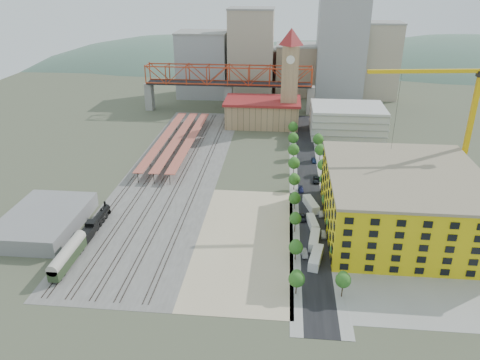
# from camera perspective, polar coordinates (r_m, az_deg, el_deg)

# --- Properties ---
(ground) EXTENTS (400.00, 400.00, 0.00)m
(ground) POSITION_cam_1_polar(r_m,az_deg,el_deg) (165.41, 2.95, -1.77)
(ground) COLOR #474C38
(ground) RESTS_ON ground
(ballast_strip) EXTENTS (36.00, 165.00, 0.06)m
(ballast_strip) POSITION_cam_1_polar(r_m,az_deg,el_deg) (185.96, -7.93, 1.07)
(ballast_strip) COLOR #605E59
(ballast_strip) RESTS_ON ground
(dirt_lot) EXTENTS (28.00, 67.00, 0.06)m
(dirt_lot) POSITION_cam_1_polar(r_m,az_deg,el_deg) (138.00, 0.62, -7.39)
(dirt_lot) COLOR tan
(dirt_lot) RESTS_ON ground
(street_asphalt) EXTENTS (12.00, 170.00, 0.06)m
(street_asphalt) POSITION_cam_1_polar(r_m,az_deg,el_deg) (179.20, 8.30, 0.13)
(street_asphalt) COLOR black
(street_asphalt) RESTS_ON ground
(sidewalk_west) EXTENTS (3.00, 170.00, 0.04)m
(sidewalk_west) POSITION_cam_1_polar(r_m,az_deg,el_deg) (178.98, 6.54, 0.20)
(sidewalk_west) COLOR gray
(sidewalk_west) RESTS_ON ground
(sidewalk_east) EXTENTS (3.00, 170.00, 0.04)m
(sidewalk_east) POSITION_cam_1_polar(r_m,az_deg,el_deg) (179.60, 10.05, 0.06)
(sidewalk_east) COLOR gray
(sidewalk_east) RESTS_ON ground
(construction_pad) EXTENTS (50.00, 90.00, 0.06)m
(construction_pad) POSITION_cam_1_polar(r_m,az_deg,el_deg) (152.68, 19.76, -5.63)
(construction_pad) COLOR gray
(construction_pad) RESTS_ON ground
(rail_tracks) EXTENTS (26.56, 160.00, 0.18)m
(rail_tracks) POSITION_cam_1_polar(r_m,az_deg,el_deg) (186.33, -8.47, 1.12)
(rail_tracks) COLOR #382B23
(rail_tracks) RESTS_ON ground
(platform_canopies) EXTENTS (16.00, 80.00, 4.12)m
(platform_canopies) POSITION_cam_1_polar(r_m,az_deg,el_deg) (210.63, -7.67, 5.04)
(platform_canopies) COLOR #BA5147
(platform_canopies) RESTS_ON ground
(station_hall) EXTENTS (38.00, 24.00, 13.10)m
(station_hall) POSITION_cam_1_polar(r_m,az_deg,el_deg) (240.07, 2.75, 8.28)
(station_hall) COLOR tan
(station_hall) RESTS_ON ground
(clock_tower) EXTENTS (12.00, 12.00, 52.00)m
(clock_tower) POSITION_cam_1_polar(r_m,az_deg,el_deg) (232.81, 6.12, 13.25)
(clock_tower) COLOR tan
(clock_tower) RESTS_ON ground
(parking_garage) EXTENTS (34.00, 26.00, 14.00)m
(parking_garage) POSITION_cam_1_polar(r_m,az_deg,el_deg) (230.20, 12.92, 7.08)
(parking_garage) COLOR silver
(parking_garage) RESTS_ON ground
(truss_bridge) EXTENTS (94.00, 9.60, 25.60)m
(truss_bridge) POSITION_cam_1_polar(r_m,az_deg,el_deg) (261.07, -1.41, 12.36)
(truss_bridge) COLOR gray
(truss_bridge) RESTS_ON ground
(construction_building) EXTENTS (44.60, 50.60, 18.80)m
(construction_building) POSITION_cam_1_polar(r_m,az_deg,el_deg) (147.71, 19.14, -2.45)
(construction_building) COLOR yellow
(construction_building) RESTS_ON ground
(warehouse) EXTENTS (22.00, 32.00, 5.00)m
(warehouse) POSITION_cam_1_polar(r_m,az_deg,el_deg) (155.27, -22.84, -4.60)
(warehouse) COLOR gray
(warehouse) RESTS_ON ground
(street_trees) EXTENTS (15.40, 124.40, 8.00)m
(street_trees) POSITION_cam_1_polar(r_m,az_deg,el_deg) (170.13, 8.42, -1.24)
(street_trees) COLOR #21601C
(street_trees) RESTS_ON ground
(skyline) EXTENTS (133.00, 46.00, 60.00)m
(skyline) POSITION_cam_1_polar(r_m,az_deg,el_deg) (295.18, 5.95, 14.40)
(skyline) COLOR #9EA0A3
(skyline) RESTS_ON ground
(distant_hills) EXTENTS (647.00, 264.00, 227.00)m
(distant_hills) POSITION_cam_1_polar(r_m,az_deg,el_deg) (437.75, 10.36, 3.47)
(distant_hills) COLOR #4C6B59
(distant_hills) RESTS_ON ground
(locomotive) EXTENTS (2.80, 21.58, 5.39)m
(locomotive) POSITION_cam_1_polar(r_m,az_deg,el_deg) (149.86, -17.15, -4.96)
(locomotive) COLOR black
(locomotive) RESTS_ON ground
(coach) EXTENTS (3.10, 17.98, 5.64)m
(coach) POSITION_cam_1_polar(r_m,az_deg,el_deg) (134.05, -20.27, -8.63)
(coach) COLOR #24371E
(coach) RESTS_ON ground
(tower_crane) EXTENTS (48.02, 8.16, 51.50)m
(tower_crane) POSITION_cam_1_polar(r_m,az_deg,el_deg) (166.85, 25.59, 7.77)
(tower_crane) COLOR yellow
(tower_crane) RESTS_ON ground
(site_trailer_a) EXTENTS (4.79, 10.68, 2.83)m
(site_trailer_a) POSITION_cam_1_polar(r_m,az_deg,el_deg) (129.56, 9.23, -9.33)
(site_trailer_a) COLOR silver
(site_trailer_a) RESTS_ON ground
(site_trailer_b) EXTENTS (3.86, 10.19, 2.72)m
(site_trailer_b) POSITION_cam_1_polar(r_m,az_deg,el_deg) (137.43, 9.03, -7.22)
(site_trailer_b) COLOR silver
(site_trailer_b) RESTS_ON ground
(site_trailer_c) EXTENTS (3.61, 9.00, 2.39)m
(site_trailer_c) POSITION_cam_1_polar(r_m,az_deg,el_deg) (146.39, 8.84, -5.18)
(site_trailer_c) COLOR silver
(site_trailer_c) RESTS_ON ground
(site_trailer_d) EXTENTS (5.33, 10.45, 2.77)m
(site_trailer_d) POSITION_cam_1_polar(r_m,az_deg,el_deg) (156.99, 8.64, -2.96)
(site_trailer_d) COLOR silver
(site_trailer_d) RESTS_ON ground
(car_0) EXTENTS (2.14, 4.24, 1.38)m
(car_0) POSITION_cam_1_polar(r_m,az_deg,el_deg) (132.08, 7.84, -8.89)
(car_0) COLOR white
(car_0) RESTS_ON ground
(car_1) EXTENTS (2.17, 4.70, 1.49)m
(car_1) POSITION_cam_1_polar(r_m,az_deg,el_deg) (132.21, 7.84, -8.83)
(car_1) COLOR gray
(car_1) RESTS_ON ground
(car_2) EXTENTS (2.26, 4.82, 1.33)m
(car_2) POSITION_cam_1_polar(r_m,az_deg,el_deg) (149.93, 7.61, -4.59)
(car_2) COLOR black
(car_2) RESTS_ON ground
(car_3) EXTENTS (2.05, 4.56, 1.30)m
(car_3) POSITION_cam_1_polar(r_m,az_deg,el_deg) (168.63, 7.43, -1.18)
(car_3) COLOR navy
(car_3) RESTS_ON ground
(car_4) EXTENTS (1.73, 4.22, 1.43)m
(car_4) POSITION_cam_1_polar(r_m,az_deg,el_deg) (141.80, 10.15, -6.55)
(car_4) COLOR silver
(car_4) RESTS_ON ground
(car_5) EXTENTS (1.51, 4.13, 1.35)m
(car_5) POSITION_cam_1_polar(r_m,az_deg,el_deg) (153.17, 9.83, -4.08)
(car_5) COLOR #9F9EA3
(car_5) RESTS_ON ground
(car_6) EXTENTS (3.18, 5.96, 1.59)m
(car_6) POSITION_cam_1_polar(r_m,az_deg,el_deg) (176.97, 9.31, 0.02)
(car_6) COLOR black
(car_6) RESTS_ON ground
(car_7) EXTENTS (2.32, 4.74, 1.33)m
(car_7) POSITION_cam_1_polar(r_m,az_deg,el_deg) (195.27, 9.00, 2.35)
(car_7) COLOR navy
(car_7) RESTS_ON ground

